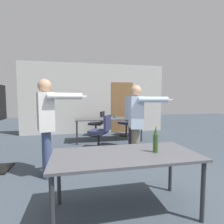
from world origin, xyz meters
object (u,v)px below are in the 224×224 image
Objects in this scene: person_far_watching at (46,119)px; office_chair_far_right at (98,124)px; beer_bottle at (156,140)px; person_right_polo at (136,118)px; office_chair_near_pushed at (101,133)px; drink_cup at (115,116)px; person_center_tall at (134,113)px; office_chair_side_rolled at (128,123)px.

person_far_watching is 3.52m from office_chair_far_right.
beer_bottle is (0.15, -4.49, 0.47)m from office_chair_far_right.
office_chair_near_pushed is at bearing -148.23° from person_right_polo.
drink_cup is (0.62, 1.02, 0.34)m from office_chair_near_pushed.
person_right_polo reaches higher than office_chair_near_pushed.
office_chair_near_pushed is at bearing -115.27° from person_center_tall.
office_chair_far_right is (1.32, 3.20, -0.63)m from person_far_watching.
office_chair_side_rolled is at bearing 126.30° from person_far_watching.
office_chair_near_pushed is (-0.53, 1.33, -0.55)m from person_right_polo.
office_chair_far_right is at bearing -162.72° from person_right_polo.
person_right_polo is 1.83× the size of office_chair_far_right.
person_far_watching is 1.96m from office_chair_near_pushed.
beer_bottle is at bearing -0.40° from person_right_polo.
drink_cup is (-0.63, -0.60, 0.35)m from office_chair_side_rolled.
office_chair_side_rolled is at bearing -8.54° from office_chair_near_pushed.
drink_cup is at bearing -122.89° from office_chair_far_right.
person_right_polo is 1.42m from beer_bottle.
person_far_watching reaches higher than beer_bottle.
person_far_watching is (-1.72, -0.11, 0.05)m from person_right_polo.
person_center_tall is 1.00× the size of person_right_polo.
office_chair_side_rolled is at bearing 43.69° from drink_cup.
person_center_tall is 17.14× the size of drink_cup.
person_far_watching is at bearing 169.92° from office_chair_near_pushed.
person_center_tall is 5.12× the size of beer_bottle.
beer_bottle is (-0.61, -2.60, -0.10)m from person_center_tall.
beer_bottle is (1.46, -1.28, -0.15)m from person_far_watching.
person_right_polo is 2.36m from drink_cup.
person_right_polo is 5.11× the size of beer_bottle.
beer_bottle is (-0.25, -1.40, -0.11)m from person_right_polo.
person_center_tall is 0.96× the size of person_far_watching.
beer_bottle reaches higher than office_chair_near_pushed.
office_chair_side_rolled is (0.72, 2.95, -0.56)m from person_right_polo.
drink_cup is (-0.26, 1.15, -0.21)m from person_center_tall.
drink_cup is at bearing 128.51° from person_far_watching.
person_right_polo is at bearing -128.88° from office_chair_near_pushed.
person_center_tall is at bearing -77.02° from drink_cup.
beer_bottle is at bearing 33.59° from person_far_watching.
office_chair_near_pushed reaches higher than office_chair_far_right.
office_chair_near_pushed is 1.01× the size of office_chair_side_rolled.
person_right_polo is at bearing 78.54° from person_far_watching.
beer_bottle is at bearing -95.26° from drink_cup.
office_chair_near_pushed is (-0.13, -1.76, 0.03)m from office_chair_far_right.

